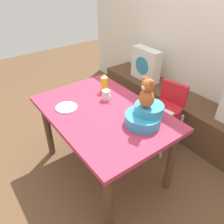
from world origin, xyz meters
name	(u,v)px	position (x,y,z in m)	size (l,w,h in m)	color
ground_plane	(105,168)	(0.00, 0.00, 0.00)	(8.00, 8.00, 0.00)	brown
back_wall	(213,23)	(0.00, 1.46, 1.30)	(4.40, 0.10, 2.60)	silver
window_bench	(180,113)	(0.00, 1.19, 0.23)	(2.60, 0.44, 0.46)	brown
pillow_floral_left	(146,64)	(-0.67, 1.17, 0.68)	(0.44, 0.15, 0.44)	white
dining_table	(103,121)	(0.00, 0.00, 0.64)	(1.30, 0.89, 0.74)	#B73351
highchair	(166,109)	(0.10, 0.76, 0.52)	(0.37, 0.49, 0.79)	red
infant_seat_teal	(145,116)	(0.35, 0.18, 0.81)	(0.30, 0.33, 0.16)	#3499C4
teddy_bear	(147,94)	(0.35, 0.18, 1.02)	(0.13, 0.12, 0.25)	#B25B2B
ketchup_bottle	(104,83)	(-0.31, 0.23, 0.83)	(0.07, 0.07, 0.18)	gold
coffee_mug	(106,95)	(-0.15, 0.15, 0.79)	(0.12, 0.08, 0.09)	silver
dinner_plate_near	(67,107)	(-0.24, -0.24, 0.75)	(0.20, 0.20, 0.01)	white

